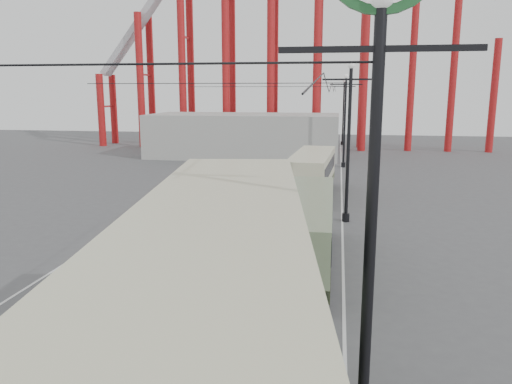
% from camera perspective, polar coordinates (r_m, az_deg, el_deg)
% --- Properties ---
extents(ground, '(160.00, 160.00, 0.00)m').
position_cam_1_polar(ground, '(14.58, -13.08, -20.51)').
color(ground, '#4D4D4F').
rests_on(ground, ground).
extents(road_markings, '(12.52, 120.00, 0.01)m').
position_cam_1_polar(road_markings, '(32.52, -1.29, -2.14)').
color(road_markings, silver).
rests_on(road_markings, ground).
extents(lamp_post_near, '(3.20, 0.44, 10.80)m').
position_cam_1_polar(lamp_post_near, '(8.38, 13.78, 12.60)').
color(lamp_post_near, black).
rests_on(lamp_post_near, ground).
extents(lamp_post_mid, '(3.20, 0.44, 9.32)m').
position_cam_1_polar(lamp_post_mid, '(29.51, 10.52, 5.49)').
color(lamp_post_mid, black).
rests_on(lamp_post_mid, ground).
extents(lamp_post_far, '(3.20, 0.44, 9.32)m').
position_cam_1_polar(lamp_post_far, '(51.45, 10.11, 7.97)').
color(lamp_post_far, black).
rests_on(lamp_post_far, ground).
extents(lamp_post_distant, '(3.20, 0.44, 9.32)m').
position_cam_1_polar(lamp_post_distant, '(73.42, 9.94, 8.97)').
color(lamp_post_distant, black).
rests_on(lamp_post_distant, ground).
extents(fairground_shed, '(22.00, 10.00, 5.00)m').
position_cam_1_polar(fairground_shed, '(59.61, -1.32, 6.50)').
color(fairground_shed, '#A7A7A2').
rests_on(fairground_shed, ground).
extents(double_decker_bus, '(4.16, 11.12, 5.83)m').
position_cam_1_polar(double_decker_bus, '(9.24, -4.01, -16.90)').
color(double_decker_bus, '#374022').
rests_on(double_decker_bus, ground).
extents(single_decker_green, '(2.60, 10.93, 3.09)m').
position_cam_1_polar(single_decker_green, '(22.23, 5.44, -4.00)').
color(single_decker_green, slate).
rests_on(single_decker_green, ground).
extents(single_decker_cream, '(3.19, 10.43, 3.20)m').
position_cam_1_polar(single_decker_cream, '(36.99, 6.44, 2.29)').
color(single_decker_cream, beige).
rests_on(single_decker_cream, ground).
extents(pedestrian, '(0.78, 0.63, 1.85)m').
position_cam_1_polar(pedestrian, '(20.33, -2.32, -7.86)').
color(pedestrian, black).
rests_on(pedestrian, ground).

